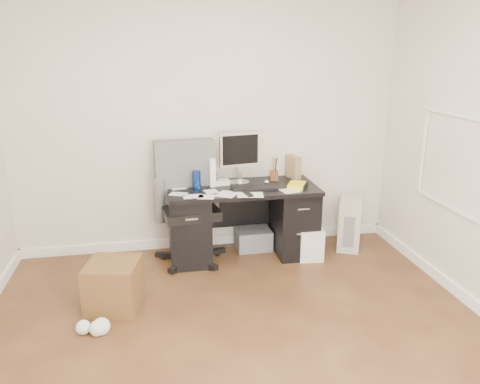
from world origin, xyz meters
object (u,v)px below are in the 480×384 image
(desk, at_px, (242,219))
(lcd_monitor, at_px, (240,158))
(wicker_basket, at_px, (114,286))
(office_chair, at_px, (190,204))
(keyboard, at_px, (254,188))
(pc_tower, at_px, (349,223))

(desk, relative_size, lcd_monitor, 2.77)
(wicker_basket, bearing_deg, lcd_monitor, 38.07)
(desk, bearing_deg, office_chair, -175.15)
(keyboard, relative_size, wicker_basket, 1.09)
(pc_tower, bearing_deg, lcd_monitor, -159.07)
(desk, xyz_separation_m, office_chair, (-0.54, -0.05, 0.21))
(desk, bearing_deg, lcd_monitor, 92.84)
(desk, xyz_separation_m, pc_tower, (1.20, 0.04, -0.14))
(lcd_monitor, relative_size, keyboard, 1.20)
(lcd_monitor, bearing_deg, desk, -96.71)
(pc_tower, height_order, wicker_basket, pc_tower)
(desk, bearing_deg, pc_tower, 2.02)
(desk, xyz_separation_m, keyboard, (0.10, -0.11, 0.36))
(wicker_basket, bearing_deg, pc_tower, 19.95)
(keyboard, distance_m, wicker_basket, 1.63)
(pc_tower, bearing_deg, keyboard, -147.36)
(office_chair, xyz_separation_m, pc_tower, (1.75, 0.09, -0.35))
(office_chair, bearing_deg, desk, -1.91)
(office_chair, relative_size, wicker_basket, 2.95)
(desk, relative_size, office_chair, 1.23)
(keyboard, distance_m, pc_tower, 1.23)
(office_chair, height_order, pc_tower, office_chair)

